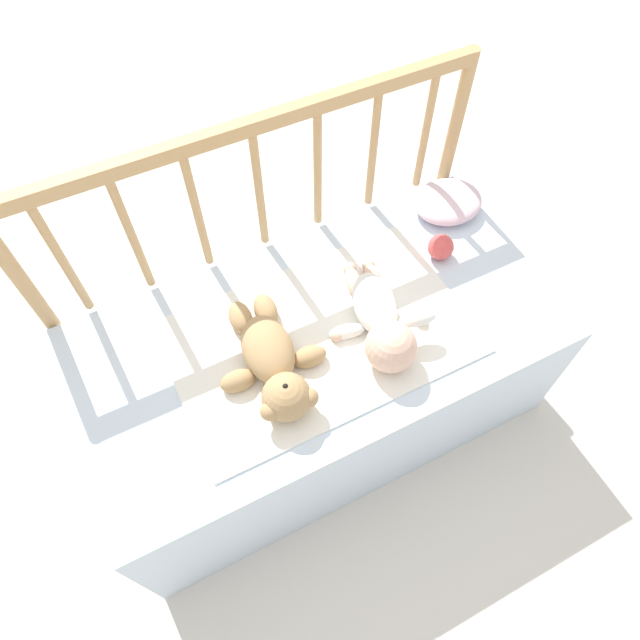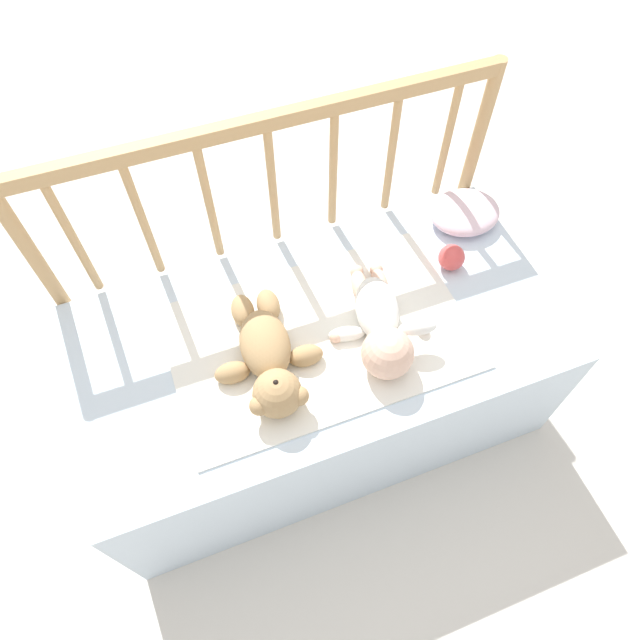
{
  "view_description": "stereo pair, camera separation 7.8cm",
  "coord_description": "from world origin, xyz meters",
  "px_view_note": "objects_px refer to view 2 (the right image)",
  "views": [
    {
      "loc": [
        -0.33,
        -0.67,
        1.65
      ],
      "look_at": [
        0.0,
        -0.0,
        0.5
      ],
      "focal_mm": 32.0,
      "sensor_mm": 36.0,
      "label": 1
    },
    {
      "loc": [
        -0.26,
        -0.7,
        1.65
      ],
      "look_at": [
        0.0,
        -0.0,
        0.5
      ],
      "focal_mm": 32.0,
      "sensor_mm": 36.0,
      "label": 2
    }
  ],
  "objects_px": {
    "baby": "(381,326)",
    "toy_ball": "(452,257)",
    "teddy_bear": "(268,358)",
    "small_pillow": "(465,212)"
  },
  "relations": [
    {
      "from": "baby",
      "to": "toy_ball",
      "type": "height_order",
      "value": "baby"
    },
    {
      "from": "teddy_bear",
      "to": "baby",
      "type": "height_order",
      "value": "baby"
    },
    {
      "from": "baby",
      "to": "toy_ball",
      "type": "distance_m",
      "value": 0.3
    },
    {
      "from": "baby",
      "to": "small_pillow",
      "type": "xyz_separation_m",
      "value": [
        0.38,
        0.27,
        -0.02
      ]
    },
    {
      "from": "baby",
      "to": "teddy_bear",
      "type": "bearing_deg",
      "value": 177.29
    },
    {
      "from": "teddy_bear",
      "to": "baby",
      "type": "relative_size",
      "value": 1.03
    },
    {
      "from": "teddy_bear",
      "to": "toy_ball",
      "type": "height_order",
      "value": "teddy_bear"
    },
    {
      "from": "toy_ball",
      "to": "baby",
      "type": "bearing_deg",
      "value": -152.68
    },
    {
      "from": "baby",
      "to": "small_pillow",
      "type": "relative_size",
      "value": 1.77
    },
    {
      "from": "teddy_bear",
      "to": "toy_ball",
      "type": "xyz_separation_m",
      "value": [
        0.55,
        0.12,
        -0.01
      ]
    }
  ]
}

